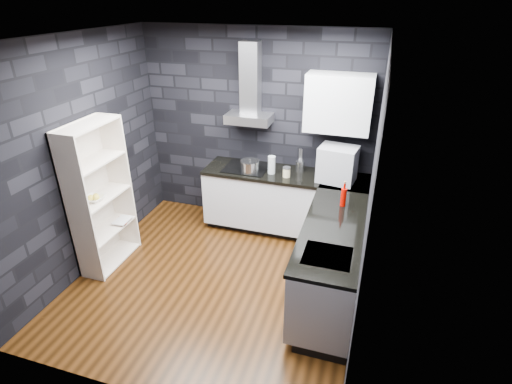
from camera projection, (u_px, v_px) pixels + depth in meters
The scene contains 28 objects.
ground at pixel (217, 279), 4.75m from camera, with size 3.20×3.20×0.00m, color #41220B.
ceiling at pixel (203, 38), 3.54m from camera, with size 3.20×3.20×0.00m, color white.
wall_back at pixel (257, 130), 5.53m from camera, with size 3.20×0.05×2.70m, color black.
wall_front at pixel (119, 269), 2.76m from camera, with size 3.20×0.05×2.70m, color black.
wall_left at pixel (80, 159), 4.57m from camera, with size 0.05×3.20×2.70m, color black.
wall_right at pixel (372, 198), 3.71m from camera, with size 0.05×3.20×2.70m, color black.
toekick_back at pixel (284, 226), 5.74m from camera, with size 2.18×0.50×0.10m, color black.
toekick_right at pixel (331, 293), 4.46m from camera, with size 0.50×1.78×0.10m, color black.
counter_back_cab at pixel (285, 201), 5.51m from camera, with size 2.20×0.60×0.76m, color silver.
counter_right_cab at pixel (331, 261), 4.28m from camera, with size 0.60×1.80×0.76m, color silver.
counter_back_top at pixel (285, 174), 5.32m from camera, with size 2.20×0.62×0.04m, color black.
counter_right_top at pixel (333, 229), 4.10m from camera, with size 0.62×1.80×0.04m, color black.
counter_corner_top at pixel (346, 182), 5.12m from camera, with size 0.62×0.62×0.04m, color black.
hood_body at pixel (249, 118), 5.28m from camera, with size 0.60×0.34×0.12m, color #A6A6AA.
hood_chimney at pixel (250, 78), 5.11m from camera, with size 0.24×0.20×0.90m, color #A6A6AA.
upper_cabinet at pixel (339, 103), 4.84m from camera, with size 0.80×0.35×0.70m, color silver.
cooktop at pixel (246, 168), 5.47m from camera, with size 0.58×0.50×0.01m, color black.
sink_rim at pixel (327, 256), 3.67m from camera, with size 0.44×0.40×0.01m, color #A6A6AA.
pot at pixel (250, 167), 5.29m from camera, with size 0.24×0.24×0.14m, color #B0B1B5.
glass_vase at pixel (272, 165), 5.26m from camera, with size 0.10×0.10×0.24m, color silver.
storage_jar at pixel (286, 173), 5.19m from camera, with size 0.10×0.10×0.12m, color beige.
utensil_crock at pixel (300, 166), 5.34m from camera, with size 0.11×0.11×0.15m, color #B0B1B5.
appliance_garage at pixel (337, 164), 5.01m from camera, with size 0.46×0.35×0.46m, color #A2A3AA.
red_bottle at pixel (343, 197), 4.46m from camera, with size 0.06×0.06×0.21m, color #B30700.
bookshelf at pixel (100, 197), 4.69m from camera, with size 0.34×0.80×1.80m, color silver.
fruit_bowl at pixel (94, 198), 4.59m from camera, with size 0.22×0.22×0.06m, color white.
book_red at pixel (115, 214), 4.99m from camera, with size 0.15×0.02×0.21m, color maroon.
book_second at pixel (115, 212), 5.00m from camera, with size 0.17×0.02×0.24m, color #B2B2B2.
Camera 1 is at (1.56, -3.47, 3.07)m, focal length 28.00 mm.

